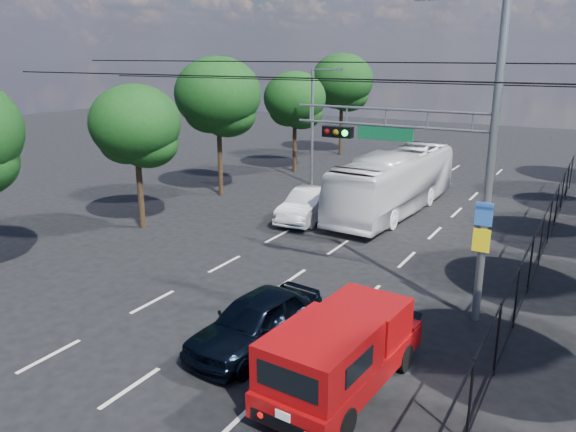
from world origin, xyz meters
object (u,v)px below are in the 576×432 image
Objects in this scene: white_van at (309,205)px; navy_hatchback at (256,321)px; signal_mast at (449,147)px; red_pickup at (342,351)px; white_bus at (394,182)px.

navy_hatchback is at bearing -72.68° from white_van.
signal_mast reaches higher than navy_hatchback.
navy_hatchback is 12.66m from white_van.
red_pickup is 14.64m from white_van.
white_bus is at bearing 44.70° from white_van.
white_van is at bearing -128.71° from white_bus.
navy_hatchback is (-3.70, -4.76, -4.47)m from signal_mast.
navy_hatchback is 15.38m from white_bus.
red_pickup is at bearing -7.54° from navy_hatchback.
navy_hatchback reaches higher than white_van.
signal_mast is 6.96m from red_pickup.
red_pickup is 1.17× the size of white_van.
signal_mast is 2.02× the size of white_van.
signal_mast is at bearing 82.08° from red_pickup.
white_bus is (-5.22, 10.52, -3.69)m from signal_mast.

